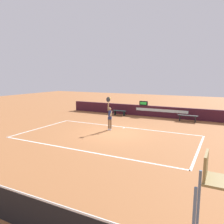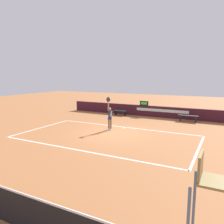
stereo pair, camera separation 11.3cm
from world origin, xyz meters
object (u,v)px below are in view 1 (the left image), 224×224
Objects in this scene: tennis_player at (110,117)px; courtside_bench_far at (188,117)px; courtside_bench_near at (120,112)px; speed_display at (144,103)px; umpire_chair at (216,211)px; tennis_ball at (110,98)px.

tennis_player is 6.89m from courtside_bench_far.
speed_display is at bearing 22.48° from courtside_bench_near.
courtside_bench_near is (-2.04, -0.84, -0.83)m from speed_display.
speed_display is at bearing 112.77° from umpire_chair.
speed_display is 11.94× the size of tennis_ball.
umpire_chair is 15.27m from courtside_bench_far.
umpire_chair is at bearing -67.23° from speed_display.
speed_display reaches higher than courtside_bench_far.
courtside_bench_near is at bearing 179.26° from courtside_bench_far.
speed_display is 0.61× the size of courtside_bench_near.
speed_display is at bearing 167.25° from courtside_bench_far.
speed_display is 0.48× the size of courtside_bench_far.
speed_display is at bearing 87.66° from tennis_player.
umpire_chair reaches higher than tennis_ball.
courtside_bench_far is (4.25, 5.43, -1.81)m from tennis_ball.
tennis_player is 0.91× the size of umpire_chair.
tennis_ball reaches higher than speed_display.
speed_display is at bearing 88.36° from tennis_ball.
tennis_player is at bearing 128.01° from tennis_ball.
umpire_chair reaches higher than speed_display.
courtside_bench_near is at bearing -157.52° from speed_display.
courtside_bench_near is (-1.78, 5.41, -0.58)m from tennis_player.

